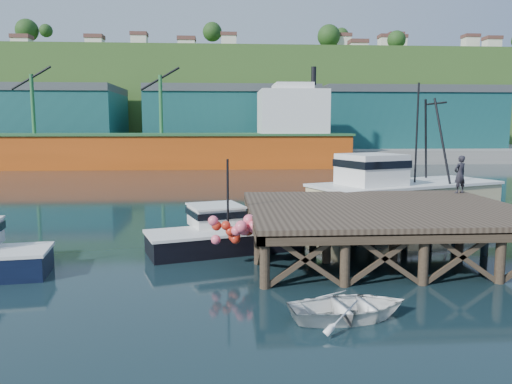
{
  "coord_description": "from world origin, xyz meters",
  "views": [
    {
      "loc": [
        -1.64,
        -21.6,
        5.68
      ],
      "look_at": [
        -0.06,
        2.0,
        2.53
      ],
      "focal_mm": 35.0,
      "sensor_mm": 36.0,
      "label": 1
    }
  ],
  "objects": [
    {
      "name": "ground",
      "position": [
        0.0,
        0.0,
        0.0
      ],
      "size": [
        300.0,
        300.0,
        0.0
      ],
      "primitive_type": "plane",
      "color": "black",
      "rests_on": "ground"
    },
    {
      "name": "wharf",
      "position": [
        5.5,
        -0.19,
        1.94
      ],
      "size": [
        12.0,
        10.0,
        2.62
      ],
      "color": "brown",
      "rests_on": "ground"
    },
    {
      "name": "far_quay",
      "position": [
        0.0,
        70.0,
        1.0
      ],
      "size": [
        160.0,
        40.0,
        2.0
      ],
      "primitive_type": "cube",
      "color": "gray",
      "rests_on": "ground"
    },
    {
      "name": "warehouse_left",
      "position": [
        -35.0,
        65.0,
        6.5
      ],
      "size": [
        32.0,
        16.0,
        9.0
      ],
      "primitive_type": "cube",
      "color": "#1B585A",
      "rests_on": "far_quay"
    },
    {
      "name": "warehouse_mid",
      "position": [
        0.0,
        65.0,
        6.5
      ],
      "size": [
        28.0,
        16.0,
        9.0
      ],
      "primitive_type": "cube",
      "color": "#1B585A",
      "rests_on": "far_quay"
    },
    {
      "name": "warehouse_right",
      "position": [
        30.0,
        65.0,
        6.5
      ],
      "size": [
        30.0,
        16.0,
        9.0
      ],
      "primitive_type": "cube",
      "color": "#1B585A",
      "rests_on": "far_quay"
    },
    {
      "name": "cargo_ship",
      "position": [
        -8.46,
        48.0,
        3.31
      ],
      "size": [
        55.5,
        10.0,
        13.75
      ],
      "color": "#C94D12",
      "rests_on": "ground"
    },
    {
      "name": "hillside",
      "position": [
        0.0,
        100.0,
        11.0
      ],
      "size": [
        220.0,
        50.0,
        22.0
      ],
      "primitive_type": "cube",
      "color": "#2D511E",
      "rests_on": "ground"
    },
    {
      "name": "boat_black",
      "position": [
        -1.73,
        0.92,
        0.78
      ],
      "size": [
        7.32,
        6.06,
        4.25
      ],
      "rotation": [
        0.0,
        0.0,
        0.31
      ],
      "color": "black",
      "rests_on": "ground"
    },
    {
      "name": "trawler",
      "position": [
        9.61,
        8.9,
        1.71
      ],
      "size": [
        13.17,
        8.7,
        8.31
      ],
      "rotation": [
        0.0,
        0.0,
        0.38
      ],
      "color": "beige",
      "rests_on": "ground"
    },
    {
      "name": "dinghy",
      "position": [
        2.06,
        -7.67,
        0.37
      ],
      "size": [
        3.92,
        3.06,
        0.74
      ],
      "primitive_type": "imported",
      "rotation": [
        0.0,
        0.0,
        1.72
      ],
      "color": "white",
      "rests_on": "ground"
    },
    {
      "name": "dockworker",
      "position": [
        10.9,
        3.9,
        3.12
      ],
      "size": [
        0.85,
        0.71,
        2.0
      ],
      "primitive_type": "imported",
      "rotation": [
        0.0,
        0.0,
        3.52
      ],
      "color": "black",
      "rests_on": "wharf"
    }
  ]
}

